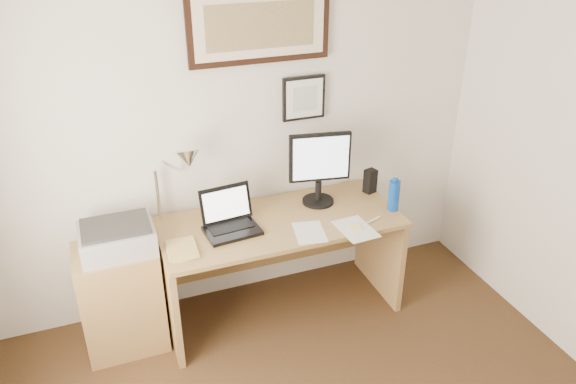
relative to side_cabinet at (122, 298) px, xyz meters
name	(u,v)px	position (x,y,z in m)	size (l,w,h in m)	color
wall_back	(240,133)	(0.92, 0.32, 0.89)	(3.50, 0.02, 2.50)	white
side_cabinet	(122,298)	(0.00, 0.00, 0.00)	(0.50, 0.40, 0.73)	olive
water_bottle	(394,196)	(1.84, -0.19, 0.49)	(0.08, 0.08, 0.22)	#0C41A8
bottle_cap	(395,180)	(1.84, -0.19, 0.61)	(0.04, 0.04, 0.02)	#0C41A8
speaker	(370,181)	(1.81, 0.10, 0.47)	(0.08, 0.07, 0.18)	black
paper_sheet_a	(310,232)	(1.19, -0.26, 0.39)	(0.19, 0.27, 0.00)	silver
paper_sheet_b	(356,229)	(1.48, -0.33, 0.39)	(0.21, 0.30, 0.00)	silver
sticky_pad	(355,228)	(1.49, -0.33, 0.39)	(0.07, 0.07, 0.01)	#F7F375
marker_pen	(373,220)	(1.64, -0.28, 0.39)	(0.02, 0.02, 0.14)	silver
book	(167,252)	(0.30, -0.18, 0.39)	(0.18, 0.24, 0.02)	tan
desk	(276,243)	(1.07, 0.04, 0.15)	(1.60, 0.70, 0.75)	olive
laptop	(230,221)	(0.73, -0.04, 0.44)	(0.36, 0.32, 0.26)	black
lcd_monitor	(320,165)	(1.40, 0.08, 0.68)	(0.42, 0.22, 0.52)	black
printer	(117,238)	(0.03, -0.01, 0.45)	(0.44, 0.34, 0.18)	#A1A1A3
desk_lamp	(186,162)	(0.51, 0.13, 0.82)	(0.29, 0.27, 0.53)	silver
picture_large	(260,25)	(1.07, 0.29, 1.59)	(0.92, 0.04, 0.47)	black
picture_small	(304,98)	(1.37, 0.29, 1.09)	(0.30, 0.03, 0.30)	black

